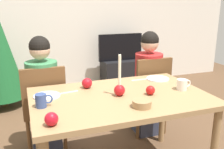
{
  "coord_description": "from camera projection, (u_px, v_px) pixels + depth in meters",
  "views": [
    {
      "loc": [
        -0.71,
        -1.77,
        1.47
      ],
      "look_at": [
        0.0,
        0.2,
        0.87
      ],
      "focal_mm": 40.86,
      "sensor_mm": 36.0,
      "label": 1
    }
  ],
  "objects": [
    {
      "name": "plate_right",
      "position": [
        158.0,
        79.0,
        2.46
      ],
      "size": [
        0.21,
        0.21,
        0.01
      ],
      "primitive_type": "cylinder",
      "color": "silver",
      "rests_on": "dining_table"
    },
    {
      "name": "dining_table",
      "position": [
        120.0,
        105.0,
        2.06
      ],
      "size": [
        1.4,
        0.9,
        0.75
      ],
      "color": "#99754C",
      "rests_on": "ground"
    },
    {
      "name": "chair_left",
      "position": [
        44.0,
        104.0,
        2.47
      ],
      "size": [
        0.4,
        0.4,
        0.9
      ],
      "color": "brown",
      "rests_on": "ground"
    },
    {
      "name": "mug_right",
      "position": [
        182.0,
        85.0,
        2.15
      ],
      "size": [
        0.13,
        0.09,
        0.09
      ],
      "color": "silver",
      "rests_on": "dining_table"
    },
    {
      "name": "apple_by_left_plate",
      "position": [
        150.0,
        90.0,
        2.04
      ],
      "size": [
        0.07,
        0.07,
        0.07
      ],
      "primitive_type": "sphere",
      "color": "red",
      "rests_on": "dining_table"
    },
    {
      "name": "plate_left",
      "position": [
        47.0,
        96.0,
        2.01
      ],
      "size": [
        0.21,
        0.21,
        0.01
      ],
      "primitive_type": "cylinder",
      "color": "silver",
      "rests_on": "dining_table"
    },
    {
      "name": "person_right_child",
      "position": [
        148.0,
        85.0,
        2.85
      ],
      "size": [
        0.3,
        0.3,
        1.17
      ],
      "color": "#33384C",
      "rests_on": "ground"
    },
    {
      "name": "chair_right",
      "position": [
        149.0,
        91.0,
        2.84
      ],
      "size": [
        0.4,
        0.4,
        0.9
      ],
      "color": "brown",
      "rests_on": "ground"
    },
    {
      "name": "back_wall",
      "position": [
        63.0,
        12.0,
        4.24
      ],
      "size": [
        6.4,
        0.1,
        2.6
      ],
      "primitive_type": "cube",
      "color": "silver",
      "rests_on": "ground"
    },
    {
      "name": "tv_stand",
      "position": [
        120.0,
        73.0,
        4.55
      ],
      "size": [
        0.64,
        0.4,
        0.48
      ],
      "primitive_type": "cube",
      "color": "black",
      "rests_on": "ground"
    },
    {
      "name": "tv",
      "position": [
        120.0,
        47.0,
        4.42
      ],
      "size": [
        0.79,
        0.05,
        0.46
      ],
      "color": "black",
      "rests_on": "tv_stand"
    },
    {
      "name": "apple_near_candle",
      "position": [
        51.0,
        119.0,
        1.53
      ],
      "size": [
        0.08,
        0.08,
        0.08
      ],
      "primitive_type": "sphere",
      "color": "red",
      "rests_on": "dining_table"
    },
    {
      "name": "fork_right",
      "position": [
        140.0,
        80.0,
        2.43
      ],
      "size": [
        0.18,
        0.02,
        0.01
      ],
      "primitive_type": "cube",
      "rotation": [
        0.0,
        0.0,
        0.01
      ],
      "color": "silver",
      "rests_on": "dining_table"
    },
    {
      "name": "bowl_walnuts",
      "position": [
        142.0,
        104.0,
        1.8
      ],
      "size": [
        0.14,
        0.14,
        0.05
      ],
      "primitive_type": "cylinder",
      "color": "#99754C",
      "rests_on": "dining_table"
    },
    {
      "name": "candle_centerpiece",
      "position": [
        120.0,
        88.0,
        2.01
      ],
      "size": [
        0.09,
        0.09,
        0.33
      ],
      "color": "red",
      "rests_on": "dining_table"
    },
    {
      "name": "person_left_child",
      "position": [
        44.0,
        98.0,
        2.48
      ],
      "size": [
        0.3,
        0.3,
        1.17
      ],
      "color": "#33384C",
      "rests_on": "ground"
    },
    {
      "name": "fork_left",
      "position": [
        67.0,
        93.0,
        2.09
      ],
      "size": [
        0.18,
        0.03,
        0.01
      ],
      "primitive_type": "cube",
      "rotation": [
        0.0,
        0.0,
        0.12
      ],
      "color": "silver",
      "rests_on": "dining_table"
    },
    {
      "name": "apple_by_right_mug",
      "position": [
        87.0,
        83.0,
        2.2
      ],
      "size": [
        0.09,
        0.09,
        0.09
      ],
      "primitive_type": "sphere",
      "color": "#B4141D",
      "rests_on": "dining_table"
    },
    {
      "name": "mug_left",
      "position": [
        41.0,
        101.0,
        1.8
      ],
      "size": [
        0.12,
        0.08,
        0.1
      ],
      "color": "#33477F",
      "rests_on": "dining_table"
    }
  ]
}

